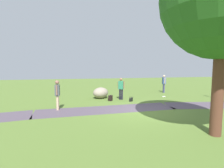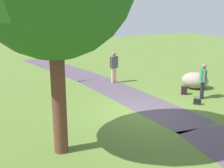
# 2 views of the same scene
# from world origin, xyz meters

# --- Properties ---
(ground_plane) EXTENTS (48.00, 48.00, 0.00)m
(ground_plane) POSITION_xyz_m (0.00, 0.00, 0.00)
(ground_plane) COLOR #54702E
(footpath_segment_mid) EXTENTS (8.10, 2.38, 0.01)m
(footpath_segment_mid) POSITION_xyz_m (1.91, -0.77, 0.00)
(footpath_segment_mid) COLOR #504551
(footpath_segment_mid) RESTS_ON ground
(lawn_boulder) EXTENTS (1.68, 1.69, 0.83)m
(lawn_boulder) POSITION_xyz_m (1.77, -4.38, 0.42)
(lawn_boulder) COLOR gray
(lawn_boulder) RESTS_ON ground
(woman_with_handbag) EXTENTS (0.45, 0.40, 1.62)m
(woman_with_handbag) POSITION_xyz_m (0.37, -3.49, 0.94)
(woman_with_handbag) COLOR black
(woman_with_handbag) RESTS_ON ground
(man_near_boulder) EXTENTS (0.29, 0.52, 1.65)m
(man_near_boulder) POSITION_xyz_m (-4.34, -5.97, 0.95)
(man_near_boulder) COLOR #4A4A75
(man_near_boulder) RESTS_ON ground
(passerby_on_path) EXTENTS (0.26, 0.52, 1.70)m
(passerby_on_path) POSITION_xyz_m (4.68, -1.25, 0.99)
(passerby_on_path) COLOR beige
(passerby_on_path) RESTS_ON ground
(handbag_on_grass) EXTENTS (0.38, 0.38, 0.31)m
(handbag_on_grass) POSITION_xyz_m (-0.17, -2.71, 0.14)
(handbag_on_grass) COLOR black
(handbag_on_grass) RESTS_ON ground
(backpack_by_boulder) EXTENTS (0.35, 0.35, 0.40)m
(backpack_by_boulder) POSITION_xyz_m (1.23, -3.20, 0.19)
(backpack_by_boulder) COLOR black
(backpack_by_boulder) RESTS_ON ground
(frisbee_on_grass) EXTENTS (0.28, 0.28, 0.02)m
(frisbee_on_grass) POSITION_xyz_m (-3.35, -4.01, 0.01)
(frisbee_on_grass) COLOR white
(frisbee_on_grass) RESTS_ON ground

